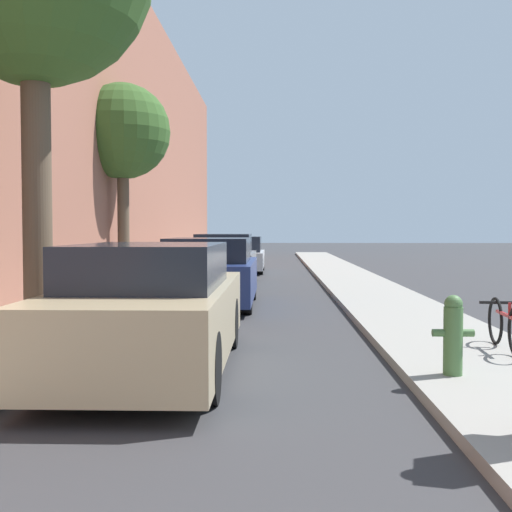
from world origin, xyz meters
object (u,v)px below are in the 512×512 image
street_tree_far (123,133)px  bicycle (505,325)px  fire_hydrant (453,334)px  parked_car_grey (225,261)px  parked_car_navy (209,274)px  parked_car_champagne (153,310)px  parked_car_silver (239,255)px

street_tree_far → bicycle: size_ratio=3.58×
street_tree_far → fire_hydrant: size_ratio=6.55×
parked_car_grey → fire_hydrant: parked_car_grey is taller
parked_car_navy → street_tree_far: bearing=125.7°
parked_car_champagne → parked_car_silver: parked_car_champagne is taller
parked_car_champagne → parked_car_silver: (0.06, 16.59, -0.07)m
parked_car_grey → fire_hydrant: size_ratio=5.06×
parked_car_champagne → street_tree_far: (-2.68, 9.79, 3.48)m
parked_car_champagne → parked_car_silver: bearing=89.8°
parked_car_silver → fire_hydrant: parked_car_silver is taller
parked_car_champagne → parked_car_navy: size_ratio=1.13×
street_tree_far → parked_car_champagne: bearing=-74.7°
parked_car_navy → parked_car_silver: parked_car_navy is taller
fire_hydrant → bicycle: size_ratio=0.55×
parked_car_navy → street_tree_far: size_ratio=0.74×
parked_car_navy → parked_car_silver: 10.55m
parked_car_grey → bicycle: size_ratio=2.77×
fire_hydrant → bicycle: 1.66m
parked_car_silver → street_tree_far: 8.14m
street_tree_far → bicycle: (6.88, -9.09, -3.74)m
street_tree_far → bicycle: bearing=-52.9°
parked_car_navy → bicycle: bearing=-51.9°
parked_car_navy → fire_hydrant: (3.18, -6.66, -0.14)m
parked_car_champagne → parked_car_navy: bearing=89.8°
parked_car_silver → bicycle: size_ratio=2.75×
parked_car_navy → parked_car_silver: bearing=89.8°
street_tree_far → bicycle: 12.00m
parked_car_champagne → parked_car_navy: 6.03m
parked_car_champagne → street_tree_far: size_ratio=0.84×
parked_car_silver → bicycle: (4.15, -15.90, -0.20)m
street_tree_far → fire_hydrant: (5.88, -10.41, -3.64)m
parked_car_grey → street_tree_far: (-2.61, -1.44, 3.48)m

